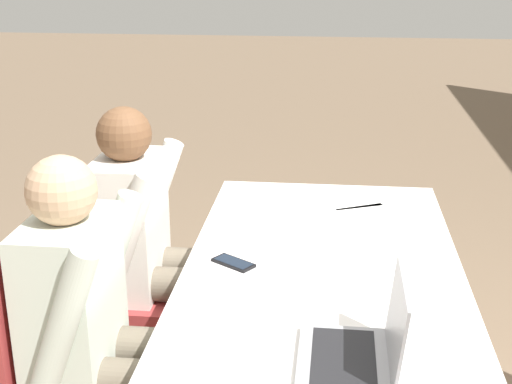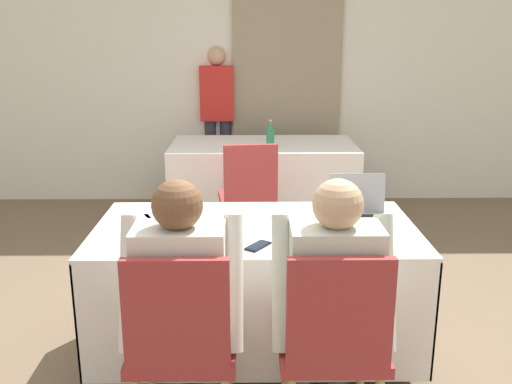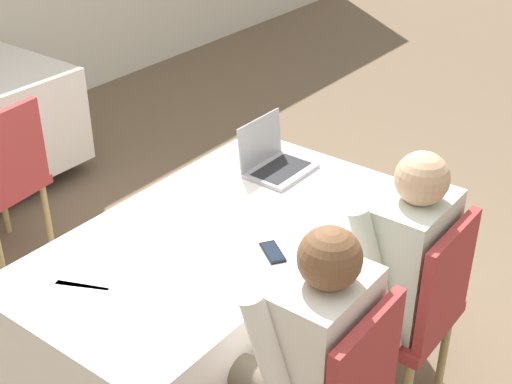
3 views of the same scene
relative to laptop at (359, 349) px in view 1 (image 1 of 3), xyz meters
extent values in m
cube|color=white|center=(-0.56, -0.10, -0.06)|extent=(1.68, 0.90, 0.02)
cube|color=white|center=(-0.56, -0.54, -0.37)|extent=(1.68, 0.01, 0.61)
cube|color=white|center=(-0.56, 0.35, -0.37)|extent=(1.68, 0.01, 0.61)
cube|color=white|center=(-1.39, -0.10, -0.37)|extent=(0.01, 0.90, 0.61)
cube|color=#99999E|center=(0.00, -0.04, -0.04)|extent=(0.31, 0.23, 0.02)
cube|color=black|center=(0.00, -0.04, -0.03)|extent=(0.27, 0.16, 0.00)
cube|color=#99999E|center=(0.00, 0.09, 0.08)|extent=(0.31, 0.03, 0.22)
cube|color=black|center=(0.00, 0.09, 0.08)|extent=(0.28, 0.02, 0.19)
cube|color=black|center=(-0.55, -0.39, -0.04)|extent=(0.13, 0.15, 0.01)
cube|color=#192333|center=(-0.55, -0.39, -0.04)|extent=(0.12, 0.14, 0.00)
cube|color=white|center=(-1.06, 0.12, -0.05)|extent=(0.32, 0.36, 0.00)
cube|color=white|center=(-1.20, -0.05, -0.05)|extent=(0.31, 0.35, 0.00)
cylinder|color=tan|center=(-0.69, -0.60, -0.58)|extent=(0.04, 0.04, 0.43)
cylinder|color=tan|center=(-1.04, -0.60, -0.58)|extent=(0.04, 0.04, 0.43)
cylinder|color=tan|center=(-0.69, -0.95, -0.58)|extent=(0.04, 0.04, 0.43)
cylinder|color=tan|center=(-1.04, -0.95, -0.58)|extent=(0.04, 0.04, 0.43)
cube|color=#9E3333|center=(-0.87, -0.78, -0.34)|extent=(0.44, 0.44, 0.05)
cube|color=#9E3333|center=(-0.87, -0.98, -0.09)|extent=(0.40, 0.04, 0.45)
cube|color=#9E3333|center=(-0.25, -0.98, -0.09)|extent=(0.40, 0.04, 0.45)
cylinder|color=#665B4C|center=(-0.78, -0.65, -0.25)|extent=(0.13, 0.42, 0.13)
cylinder|color=#665B4C|center=(-0.96, -0.65, -0.25)|extent=(0.13, 0.42, 0.13)
cylinder|color=#665B4C|center=(-0.78, -0.47, -0.55)|extent=(0.10, 0.10, 0.48)
cylinder|color=#665B4C|center=(-0.96, -0.47, -0.55)|extent=(0.10, 0.10, 0.48)
cube|color=silver|center=(-0.87, -0.83, -0.05)|extent=(0.36, 0.22, 0.52)
cylinder|color=silver|center=(-0.66, -0.79, -0.05)|extent=(0.08, 0.26, 0.54)
cylinder|color=silver|center=(-1.08, -0.79, -0.05)|extent=(0.08, 0.26, 0.54)
sphere|color=brown|center=(-0.87, -0.83, 0.30)|extent=(0.20, 0.20, 0.20)
cylinder|color=#665B4C|center=(-0.16, -0.65, -0.25)|extent=(0.13, 0.42, 0.13)
cylinder|color=#665B4C|center=(-0.34, -0.65, -0.25)|extent=(0.13, 0.42, 0.13)
cube|color=silver|center=(-0.25, -0.83, -0.05)|extent=(0.36, 0.22, 0.52)
cylinder|color=silver|center=(-0.04, -0.79, -0.05)|extent=(0.08, 0.26, 0.54)
cylinder|color=silver|center=(-0.46, -0.79, -0.05)|extent=(0.08, 0.26, 0.54)
sphere|color=tan|center=(-0.25, -0.83, 0.30)|extent=(0.20, 0.20, 0.20)
camera|label=1|loc=(1.54, -0.09, 0.95)|focal=50.00mm
camera|label=2|loc=(-0.59, -2.91, 0.93)|focal=40.00mm
camera|label=3|loc=(-2.38, -1.70, 1.52)|focal=50.00mm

